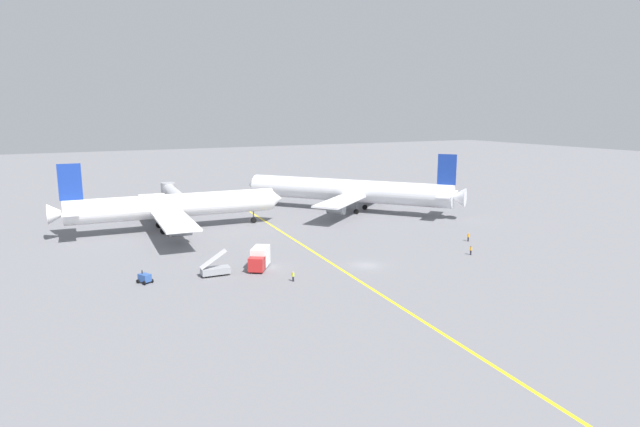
% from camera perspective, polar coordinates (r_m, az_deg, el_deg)
% --- Properties ---
extents(ground_plane, '(600.00, 600.00, 0.00)m').
position_cam_1_polar(ground_plane, '(90.63, 4.93, -5.52)').
color(ground_plane, slate).
extents(taxiway_stripe, '(10.22, 119.65, 0.01)m').
position_cam_1_polar(taxiway_stripe, '(97.02, -0.29, -4.37)').
color(taxiway_stripe, yellow).
rests_on(taxiway_stripe, ground).
extents(airliner_at_gate_left, '(49.64, 47.36, 15.26)m').
position_cam_1_polar(airliner_at_gate_left, '(120.07, -15.44, 0.75)').
color(airliner_at_gate_left, white).
rests_on(airliner_at_gate_left, ground).
extents(airliner_being_pushed, '(42.91, 49.76, 15.50)m').
position_cam_1_polar(airliner_being_pushed, '(138.31, 3.11, 2.43)').
color(airliner_being_pushed, silver).
rests_on(airliner_being_pushed, ground).
extents(pushback_tug, '(6.48, 7.79, 2.79)m').
position_cam_1_polar(pushback_tug, '(154.38, -9.04, 1.65)').
color(pushback_tug, '#2D4C8C').
rests_on(pushback_tug, ground).
extents(gse_catering_truck_tall, '(5.29, 6.17, 3.50)m').
position_cam_1_polar(gse_catering_truck_tall, '(88.35, -6.47, -4.79)').
color(gse_catering_truck_tall, red).
rests_on(gse_catering_truck_tall, ground).
extents(gse_stair_truck_yellow, '(4.71, 2.21, 4.06)m').
position_cam_1_polar(gse_stair_truck_yellow, '(86.15, -11.11, -5.85)').
color(gse_stair_truck_yellow, gray).
rests_on(gse_stair_truck_yellow, ground).
extents(gse_gpu_cart_small, '(2.39, 2.60, 1.90)m').
position_cam_1_polar(gse_gpu_cart_small, '(85.21, -18.19, -6.55)').
color(gse_gpu_cart_small, '#2D5199').
rests_on(gse_gpu_cart_small, ground).
extents(ground_crew_marshaller_foreground, '(0.36, 0.36, 1.69)m').
position_cam_1_polar(ground_crew_marshaller_foreground, '(100.19, 15.79, -3.78)').
color(ground_crew_marshaller_foreground, black).
rests_on(ground_crew_marshaller_foreground, ground).
extents(ground_crew_wing_walker_right, '(0.36, 0.48, 1.54)m').
position_cam_1_polar(ground_crew_wing_walker_right, '(81.88, -2.88, -6.71)').
color(ground_crew_wing_walker_right, black).
rests_on(ground_crew_wing_walker_right, ground).
extents(ground_crew_ramp_agent_by_cones, '(0.49, 0.36, 1.70)m').
position_cam_1_polar(ground_crew_ramp_agent_by_cones, '(110.47, 15.53, -2.42)').
color(ground_crew_ramp_agent_by_cones, black).
rests_on(ground_crew_ramp_agent_by_cones, ground).
extents(jet_bridge, '(4.83, 21.73, 6.18)m').
position_cam_1_polar(jet_bridge, '(145.68, -15.46, 2.13)').
color(jet_bridge, '#B7B7BC').
rests_on(jet_bridge, ground).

